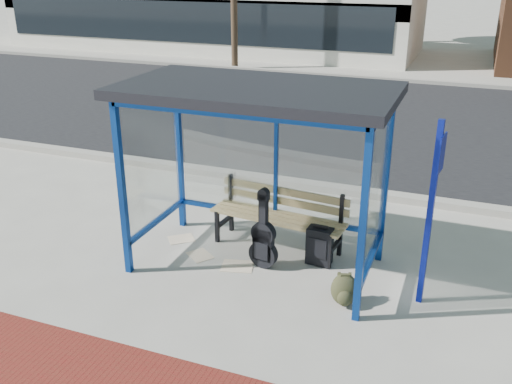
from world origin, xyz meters
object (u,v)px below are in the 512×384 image
at_px(bench, 279,213).
at_px(guitar_bag, 263,241).
at_px(suitcase, 319,246).
at_px(backpack, 344,291).

bearing_deg(bench, guitar_bag, -84.67).
bearing_deg(bench, suitcase, -16.85).
xyz_separation_m(bench, suitcase, (0.66, -0.28, -0.25)).
distance_m(bench, suitcase, 0.76).
relative_size(suitcase, backpack, 1.47).
xyz_separation_m(guitar_bag, backpack, (1.20, -0.49, -0.20)).
height_order(bench, suitcase, bench).
bearing_deg(guitar_bag, backpack, -14.01).
height_order(suitcase, backpack, suitcase).
height_order(bench, backpack, bench).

